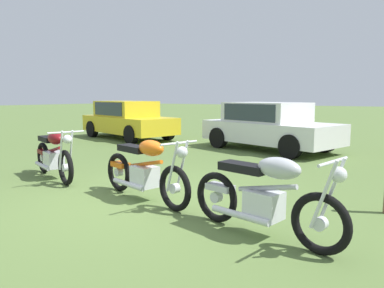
# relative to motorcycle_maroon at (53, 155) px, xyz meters

# --- Properties ---
(ground_plane) EXTENTS (120.00, 120.00, 0.00)m
(ground_plane) POSITION_rel_motorcycle_maroon_xyz_m (2.34, -0.22, -0.48)
(ground_plane) COLOR #567038
(motorcycle_maroon) EXTENTS (1.94, 0.92, 1.02)m
(motorcycle_maroon) POSITION_rel_motorcycle_maroon_xyz_m (0.00, 0.00, 0.00)
(motorcycle_maroon) COLOR black
(motorcycle_maroon) RESTS_ON ground
(motorcycle_orange) EXTENTS (2.10, 0.82, 1.02)m
(motorcycle_orange) POSITION_rel_motorcycle_maroon_xyz_m (2.47, -0.15, 0.01)
(motorcycle_orange) COLOR black
(motorcycle_orange) RESTS_ON ground
(motorcycle_silver) EXTENTS (2.02, 0.72, 1.02)m
(motorcycle_silver) POSITION_rel_motorcycle_maroon_xyz_m (4.58, -0.53, 0.00)
(motorcycle_silver) COLOR black
(motorcycle_silver) RESTS_ON ground
(car_yellow) EXTENTS (4.54, 2.73, 1.43)m
(car_yellow) POSITION_rel_motorcycle_maroon_xyz_m (-3.59, 5.87, 0.32)
(car_yellow) COLOR gold
(car_yellow) RESTS_ON ground
(car_white) EXTENTS (4.40, 2.91, 1.43)m
(car_white) POSITION_rel_motorcycle_maroon_xyz_m (2.06, 6.01, 0.32)
(car_white) COLOR silver
(car_white) RESTS_ON ground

